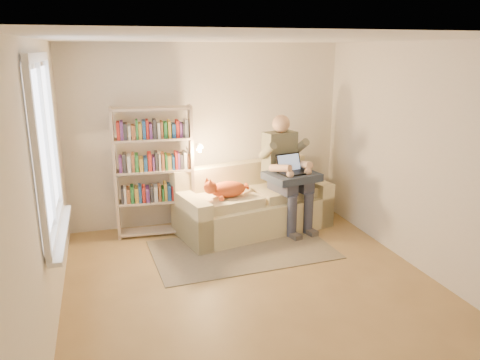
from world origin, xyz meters
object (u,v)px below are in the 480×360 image
object	(u,v)px
sofa	(252,206)
bookshelf	(154,165)
person	(285,166)
laptop	(296,168)
cat	(224,189)

from	to	relation	value
sofa	bookshelf	world-z (taller)	bookshelf
person	laptop	world-z (taller)	person
laptop	bookshelf	bearing A→B (deg)	156.48
sofa	laptop	size ratio (longest dim) A/B	5.18
person	cat	world-z (taller)	person
bookshelf	cat	bearing A→B (deg)	-22.75
bookshelf	laptop	bearing A→B (deg)	-7.88
person	laptop	distance (m)	0.17
person	bookshelf	world-z (taller)	bookshelf
person	bookshelf	distance (m)	1.83
bookshelf	person	bearing A→B (deg)	-4.13
sofa	person	world-z (taller)	person
sofa	laptop	xyz separation A→B (m)	(0.57, -0.21, 0.58)
laptop	bookshelf	distance (m)	1.95
sofa	bookshelf	size ratio (longest dim) A/B	1.28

